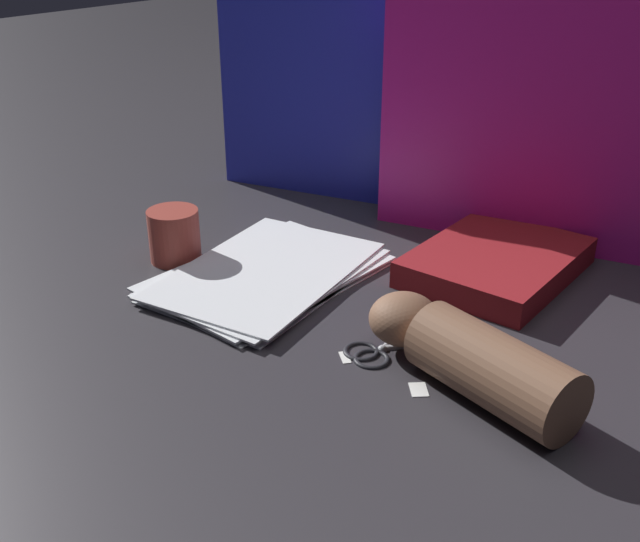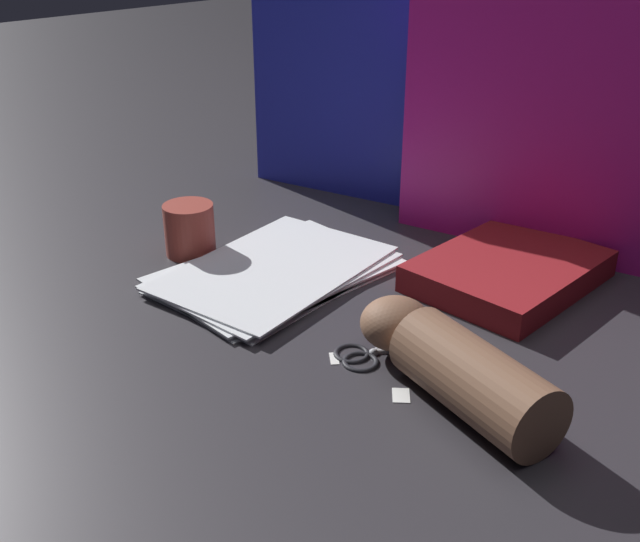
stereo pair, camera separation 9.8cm
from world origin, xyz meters
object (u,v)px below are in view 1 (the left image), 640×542
(book_closed, at_px, (496,262))
(paper_stack, at_px, (268,273))
(scissors, at_px, (385,346))
(hand_forearm, at_px, (468,355))
(mug, at_px, (174,236))

(book_closed, bearing_deg, paper_stack, -142.46)
(scissors, bearing_deg, paper_stack, 163.87)
(book_closed, bearing_deg, hand_forearm, -72.87)
(scissors, height_order, mug, mug)
(paper_stack, height_order, scissors, paper_stack)
(paper_stack, relative_size, scissors, 2.23)
(scissors, xyz_separation_m, hand_forearm, (0.11, -0.01, 0.04))
(scissors, height_order, hand_forearm, hand_forearm)
(scissors, bearing_deg, book_closed, 84.64)
(mug, bearing_deg, scissors, -5.39)
(paper_stack, bearing_deg, hand_forearm, -13.36)
(paper_stack, relative_size, book_closed, 1.29)
(book_closed, distance_m, scissors, 0.28)
(book_closed, bearing_deg, mug, -150.66)
(book_closed, bearing_deg, scissors, -95.36)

